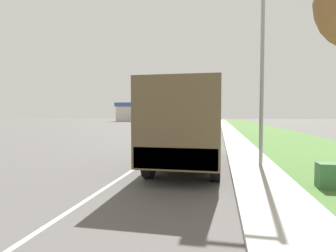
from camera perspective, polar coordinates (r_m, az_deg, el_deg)
The scene contains 10 objects.
ground_plane at distance 37.46m, azimuth 6.12°, elevation -0.66°, with size 180.00×180.00×0.00m, color #565451.
lane_centre_stripe at distance 37.46m, azimuth 6.12°, elevation -0.66°, with size 0.12×120.00×0.00m.
sidewalk_right at distance 37.35m, azimuth 13.02°, elevation -0.63°, with size 1.80×120.00×0.12m.
grass_strip_right at distance 37.77m, azimuth 19.70°, elevation -0.75°, with size 7.00×120.00×0.02m.
military_truck at distance 10.53m, azimuth 4.60°, elevation 0.53°, with size 2.46×7.49×3.18m.
car_nearest_ahead at distance 20.79m, azimuth 7.53°, elevation -1.48°, with size 1.87×4.06×1.40m.
car_second_ahead at distance 28.96m, azimuth 8.25°, elevation -0.12°, with size 1.91×4.70×1.70m.
lamp_post at distance 10.80m, azimuth 18.80°, elevation 15.93°, with size 1.69×0.24×7.63m.
utility_box at distance 8.76m, azimuth 31.45°, elevation -9.21°, with size 0.55×0.45×0.70m.
building_distant at distance 80.03m, azimuth -4.38°, elevation 3.06°, with size 17.39×10.53×5.51m.
Camera 1 is at (3.16, 2.73, 2.10)m, focal length 28.00 mm.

